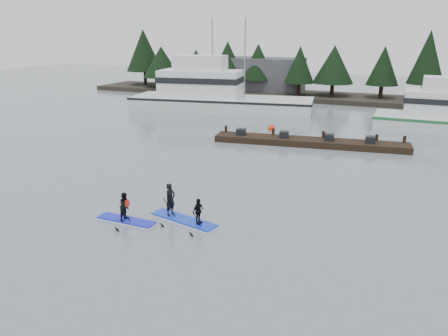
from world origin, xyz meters
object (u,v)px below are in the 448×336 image
at_px(floating_dock, 309,142).
at_px(paddleboard_solo, 126,211).
at_px(fishing_boat_large, 216,102).
at_px(paddleboard_duo, 183,210).

height_order(floating_dock, paddleboard_solo, paddleboard_solo).
bearing_deg(fishing_boat_large, floating_dock, -50.51).
relative_size(floating_dock, paddleboard_duo, 4.16).
height_order(fishing_boat_large, paddleboard_duo, fishing_boat_large).
relative_size(fishing_boat_large, paddleboard_duo, 5.79).
bearing_deg(paddleboard_duo, paddleboard_solo, -142.99).
height_order(fishing_boat_large, floating_dock, fishing_boat_large).
distance_m(paddleboard_solo, paddleboard_duo, 2.65).
distance_m(floating_dock, paddleboard_duo, 16.73).
bearing_deg(floating_dock, paddleboard_duo, -105.56).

